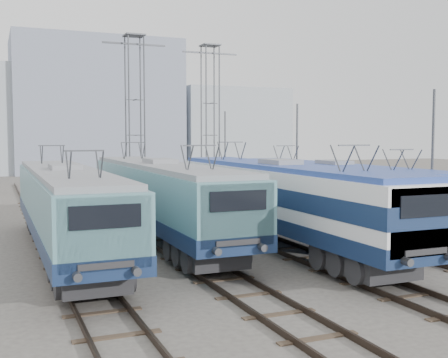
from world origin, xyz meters
TOP-DOWN VIEW (x-y plane):
  - ground at (0.00, 0.00)m, footprint 160.00×160.00m
  - platform at (10.20, 8.00)m, footprint 4.00×70.00m
  - locomotive_far_left at (-6.75, 5.90)m, footprint 2.78×17.55m
  - locomotive_center_left at (-2.25, 7.60)m, footprint 2.85×18.01m
  - locomotive_center_right at (2.25, 4.22)m, footprint 2.87×18.17m
  - locomotive_far_right at (6.75, 6.79)m, footprint 2.71×17.12m
  - catenary_tower_west at (0.00, 22.00)m, footprint 4.50×1.20m
  - catenary_tower_east at (6.50, 24.00)m, footprint 4.50×1.20m
  - mast_front at (8.60, 2.00)m, footprint 0.12×0.12m
  - mast_mid at (8.60, 14.00)m, footprint 0.12×0.12m
  - mast_rear at (8.60, 26.00)m, footprint 0.12×0.12m
  - building_center at (4.00, 62.00)m, footprint 22.00×14.00m
  - building_east at (24.00, 62.00)m, footprint 16.00×12.00m

SIDE VIEW (x-z plane):
  - ground at x=0.00m, z-range 0.00..0.00m
  - platform at x=10.20m, z-range 0.00..0.30m
  - locomotive_far_left at x=-6.75m, z-range 0.54..3.84m
  - locomotive_far_right at x=6.75m, z-range 0.59..3.80m
  - locomotive_center_left at x=-2.25m, z-range 0.55..3.94m
  - locomotive_center_right at x=2.25m, z-range 0.61..4.03m
  - mast_front at x=8.60m, z-range 0.00..7.00m
  - mast_mid at x=8.60m, z-range 0.00..7.00m
  - mast_rear at x=8.60m, z-range 0.00..7.00m
  - building_east at x=24.00m, z-range 0.00..12.00m
  - catenary_tower_west at x=0.00m, z-range 0.64..12.64m
  - catenary_tower_east at x=6.50m, z-range 0.64..12.64m
  - building_center at x=4.00m, z-range 0.00..18.00m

